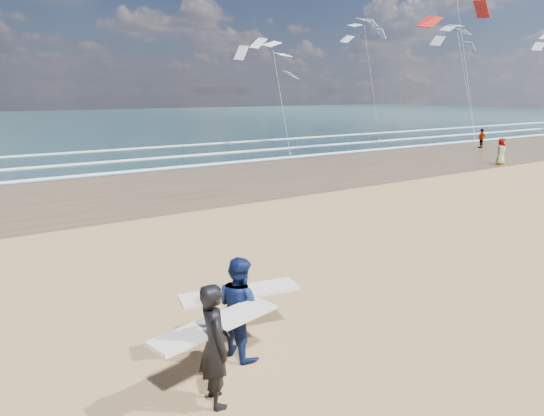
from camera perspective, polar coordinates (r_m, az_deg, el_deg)
wet_sand_strip at (r=33.61m, az=12.82°, el=5.41°), size 220.00×12.00×0.01m
ocean at (r=80.88m, az=-16.11°, el=9.84°), size 220.00×100.00×0.02m
foam_breakers at (r=41.20m, az=2.67°, el=7.26°), size 220.00×11.70×0.05m
surfer_near at (r=7.51m, az=-6.74°, el=-15.41°), size 2.26×1.23×1.92m
surfer_far at (r=8.72m, az=-3.81°, el=-11.41°), size 2.26×1.28×1.83m
beachgoer_0 at (r=34.21m, az=25.35°, el=6.03°), size 0.98×0.81×1.71m
beachgoer_1 at (r=43.83m, az=23.42°, el=7.52°), size 0.93×0.39×1.59m
kite_0 at (r=41.33m, az=21.48°, el=17.92°), size 7.54×4.93×13.84m
kite_1 at (r=38.60m, az=0.77°, el=14.47°), size 5.77×4.73×9.32m
kite_2 at (r=52.67m, az=21.59°, el=15.02°), size 6.06×4.77×12.06m
kite_5 at (r=50.47m, az=11.42°, el=15.89°), size 5.59×4.72×12.57m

